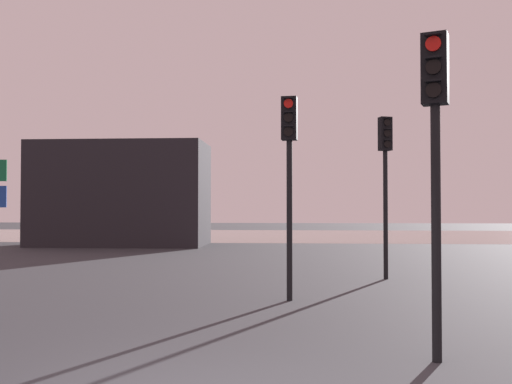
{
  "coord_description": "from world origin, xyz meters",
  "views": [
    {
      "loc": [
        1.18,
        -5.21,
        1.95
      ],
      "look_at": [
        0.5,
        5.0,
        2.2
      ],
      "focal_mm": 40.0,
      "sensor_mm": 36.0,
      "label": 1
    }
  ],
  "objects": [
    {
      "name": "traffic_light_center",
      "position": [
        1.09,
        6.58,
        2.94
      ],
      "size": [
        0.35,
        0.36,
        4.21
      ],
      "rotation": [
        0.0,
        0.0,
        3.02
      ],
      "color": "black",
      "rests_on": "ground"
    },
    {
      "name": "traffic_light_far_right",
      "position": [
        3.62,
        10.2,
        3.02
      ],
      "size": [
        0.37,
        0.39,
        4.33
      ],
      "rotation": [
        0.0,
        0.0,
        3.43
      ],
      "color": "black",
      "rests_on": "ground"
    },
    {
      "name": "distant_building",
      "position": [
        -7.37,
        22.56,
        2.54
      ],
      "size": [
        8.37,
        4.0,
        5.07
      ],
      "primitive_type": "cube",
      "color": "black",
      "rests_on": "ground"
    },
    {
      "name": "water_strip",
      "position": [
        0.0,
        32.56,
        0.0
      ],
      "size": [
        80.0,
        16.0,
        0.01
      ],
      "primitive_type": "cube",
      "color": "gray",
      "rests_on": "ground"
    },
    {
      "name": "traffic_light_near_right",
      "position": [
        2.96,
        2.08,
        2.88
      ],
      "size": [
        0.38,
        0.4,
        4.13
      ],
      "rotation": [
        0.0,
        0.0,
        2.77
      ],
      "color": "black",
      "rests_on": "ground"
    }
  ]
}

